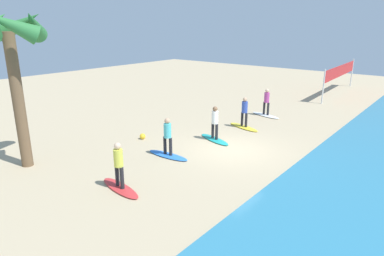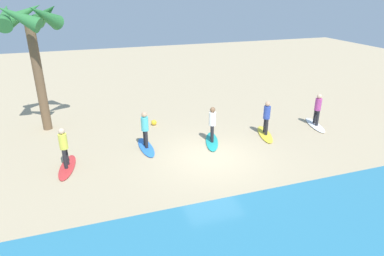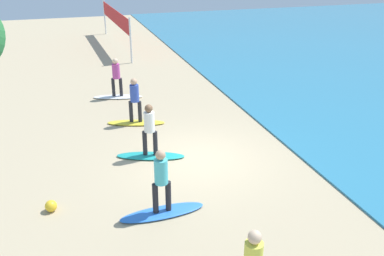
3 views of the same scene
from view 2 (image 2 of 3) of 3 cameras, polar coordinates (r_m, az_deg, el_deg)
name	(u,v)px [view 2 (image 2 of 3)]	position (r m, az deg, el deg)	size (l,w,h in m)	color
ground_plane	(211,157)	(14.25, 3.21, -5.02)	(60.00, 60.00, 0.00)	tan
surfboard_white	(315,125)	(18.56, 20.30, 0.49)	(2.10, 0.56, 0.09)	white
surfer_white	(318,107)	(18.23, 20.72, 3.37)	(0.32, 0.45, 1.64)	#232328
surfboard_yellow	(265,134)	(16.70, 12.37, -1.04)	(2.10, 0.56, 0.09)	yellow
surfer_yellow	(267,115)	(16.33, 12.66, 2.14)	(0.32, 0.45, 1.64)	#232328
surfboard_teal	(212,141)	(15.58, 3.42, -2.30)	(2.10, 0.56, 0.09)	teal
surfer_teal	(212,122)	(15.19, 3.50, 1.09)	(0.32, 0.44, 1.64)	#232328
surfboard_blue	(146,147)	(15.13, -7.86, -3.27)	(2.10, 0.56, 0.09)	blue
surfer_blue	(145,127)	(14.73, -8.06, 0.20)	(0.32, 0.46, 1.64)	#232328
surfboard_red	(67,167)	(14.29, -20.56, -6.28)	(2.10, 0.56, 0.09)	red
surfer_red	(64,145)	(13.86, -21.11, -2.68)	(0.32, 0.46, 1.64)	#232328
palm_tree	(30,27)	(17.44, -26.00, 15.20)	(2.88, 3.03, 6.24)	brown
beach_ball	(154,123)	(17.57, -6.54, 0.94)	(0.29, 0.29, 0.29)	yellow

